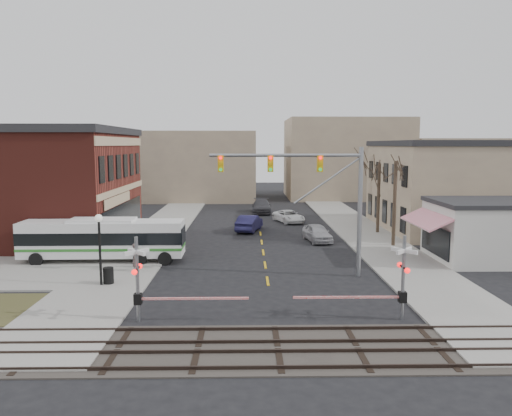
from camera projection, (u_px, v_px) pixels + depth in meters
The scene contains 22 objects.
ground at pixel (269, 291), 27.94m from camera, with size 160.00×160.00×0.00m, color black.
sidewalk_west at pixel (161, 230), 47.59m from camera, with size 5.00×60.00×0.12m, color gray.
sidewalk_east at pixel (358, 229), 47.93m from camera, with size 5.00×60.00×0.12m, color gray.
ballast_strip at pixel (278, 348), 20.00m from camera, with size 160.00×5.00×0.06m, color #332D28.
rail_tracks at pixel (278, 346), 19.99m from camera, with size 160.00×3.91×0.14m.
tan_building at pixel (490, 185), 47.62m from camera, with size 20.30×15.30×8.50m.
awning_shop at pixel (492, 231), 34.89m from camera, with size 9.74×6.20×4.30m.
tree_east_a at pixel (394, 203), 39.58m from camera, with size 0.28×0.28×6.75m.
tree_east_b at pixel (378, 198), 45.57m from camera, with size 0.28×0.28×6.30m.
tree_east_c at pixel (361, 186), 53.45m from camera, with size 0.28×0.28×7.20m.
transit_bus at pixel (103, 239), 34.67m from camera, with size 11.20×2.60×2.87m.
traffic_signal_mast at pixel (318, 185), 30.30m from camera, with size 9.31×0.30×8.00m.
rr_crossing_west at pixel (147, 280), 22.82m from camera, with size 5.60×1.36×4.00m.
rr_crossing_east at pixel (394, 279), 23.08m from camera, with size 5.60×1.36×4.00m.
street_lamp at pixel (99, 234), 28.37m from camera, with size 0.44×0.44×4.10m.
trash_bin at pixel (108, 275), 28.95m from camera, with size 0.60×0.60×0.94m, color black.
car_a at pixel (317, 233), 42.10m from camera, with size 1.72×4.29×1.46m, color #A4A3A8.
car_b at pixel (249, 223), 47.15m from camera, with size 1.63×4.68×1.54m, color #1D1A43.
car_c at pixel (289, 216), 52.40m from camera, with size 2.10×4.56×1.27m, color white.
car_d at pixel (262, 206), 59.65m from camera, with size 2.22×5.45×1.58m, color #3D3D42.
pedestrian_near at pixel (136, 257), 31.79m from camera, with size 0.65×0.42×1.77m, color #554544.
pedestrian_far at pixel (124, 246), 35.15m from camera, with size 0.89×0.70×1.84m, color #323658.
Camera 1 is at (-1.22, -27.10, 8.15)m, focal length 35.00 mm.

